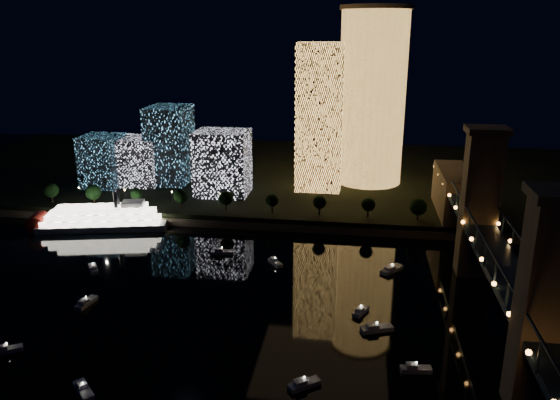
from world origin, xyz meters
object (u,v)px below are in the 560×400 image
(truss_bridge, at_px, (512,291))
(riverboat, at_px, (96,219))
(tower_rectangular, at_px, (320,117))
(tower_cylindrical, at_px, (372,97))

(truss_bridge, bearing_deg, riverboat, 155.14)
(tower_rectangular, distance_m, truss_bridge, 140.71)
(tower_cylindrical, relative_size, truss_bridge, 0.32)
(tower_rectangular, relative_size, riverboat, 1.21)
(truss_bridge, bearing_deg, tower_rectangular, 115.03)
(truss_bridge, height_order, riverboat, truss_bridge)
(tower_cylindrical, distance_m, tower_rectangular, 29.38)
(tower_cylindrical, distance_m, riverboat, 139.89)
(tower_cylindrical, height_order, tower_rectangular, tower_cylindrical)
(truss_bridge, relative_size, riverboat, 4.69)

